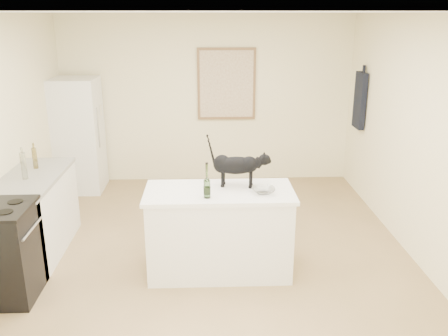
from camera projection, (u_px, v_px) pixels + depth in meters
floor at (210, 261)px, 5.24m from camera, size 5.50×5.50×0.00m
ceiling at (207, 12)px, 4.44m from camera, size 5.50×5.50×0.00m
wall_back at (207, 100)px, 7.46m from camera, size 4.50×0.00×4.50m
wall_front at (214, 303)px, 2.23m from camera, size 4.50×0.00×4.50m
wall_right at (426, 145)px, 4.93m from camera, size 0.00×5.50×5.50m
island_base at (219, 233)px, 4.93m from camera, size 1.44×0.67×0.86m
island_top at (219, 192)px, 4.79m from camera, size 1.50×0.70×0.04m
left_cabinets at (35, 217)px, 5.32m from camera, size 0.60×1.40×0.86m
left_countertop at (30, 179)px, 5.19m from camera, size 0.62×1.44×0.04m
stove at (2, 253)px, 4.46m from camera, size 0.60×0.60×0.90m
fridge at (78, 135)px, 7.14m from camera, size 0.68×0.68×1.70m
artwork_frame at (226, 84)px, 7.36m from camera, size 0.90×0.03×1.10m
artwork_canvas at (227, 84)px, 7.34m from camera, size 0.82×0.00×1.02m
hanging_garment at (360, 100)px, 6.84m from camera, size 0.08×0.34×0.80m
black_cat at (236, 168)px, 4.84m from camera, size 0.59×0.26×0.40m
wine_bottle at (207, 183)px, 4.55m from camera, size 0.08×0.08×0.31m
glass_bowl at (263, 190)px, 4.70m from camera, size 0.24×0.24×0.06m
fridge_paper at (101, 110)px, 7.17m from camera, size 0.01×0.13×0.16m
counter_bottle_cluster at (29, 163)px, 5.22m from camera, size 0.07×0.43×0.29m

